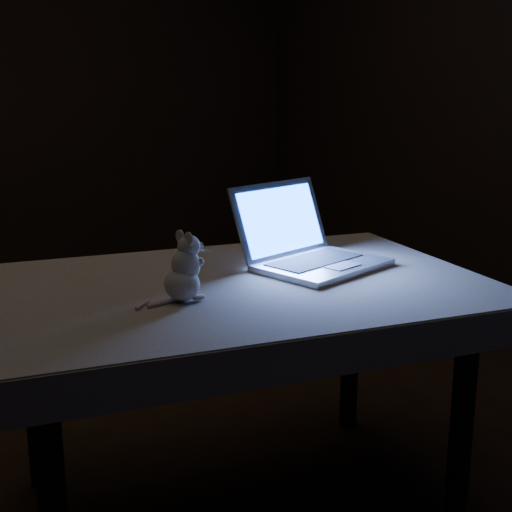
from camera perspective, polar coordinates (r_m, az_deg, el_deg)
floor at (r=2.60m, az=-11.34°, el=-13.58°), size 5.00×5.00×0.00m
table at (r=1.98m, az=-1.57°, el=-11.75°), size 1.36×1.00×0.67m
tablecloth at (r=1.81m, az=-2.96°, el=-4.19°), size 1.39×0.97×0.10m
laptop at (r=1.98m, az=5.66°, el=2.43°), size 0.43×0.40×0.25m
plush_mouse at (r=1.68m, az=-6.23°, el=-0.91°), size 0.14×0.14×0.17m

